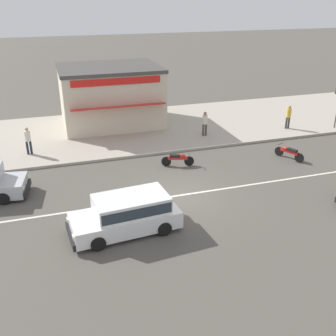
{
  "coord_description": "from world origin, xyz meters",
  "views": [
    {
      "loc": [
        -5.71,
        -16.1,
        9.15
      ],
      "look_at": [
        -0.12,
        1.62,
        0.8
      ],
      "focal_mm": 42.0,
      "sensor_mm": 36.0,
      "label": 1
    }
  ],
  "objects": [
    {
      "name": "lane_centre_stripe",
      "position": [
        0.0,
        0.0,
        0.0
      ],
      "size": [
        50.4,
        0.14,
        0.01
      ],
      "primitive_type": "cube",
      "color": "silver",
      "rests_on": "ground"
    },
    {
      "name": "motorcycle_1",
      "position": [
        1.06,
        3.46,
        0.42
      ],
      "size": [
        1.84,
        0.73,
        0.8
      ],
      "color": "black",
      "rests_on": "ground"
    },
    {
      "name": "motorcycle_0",
      "position": [
        7.7,
        2.43,
        0.42
      ],
      "size": [
        0.97,
        1.81,
        0.8
      ],
      "color": "black",
      "rests_on": "ground"
    },
    {
      "name": "ground_plane",
      "position": [
        0.0,
        0.0,
        0.0
      ],
      "size": [
        160.0,
        160.0,
        0.0
      ],
      "primitive_type": "plane",
      "color": "#544F47"
    },
    {
      "name": "kerb_strip",
      "position": [
        0.0,
        10.38,
        0.07
      ],
      "size": [
        68.0,
        10.0,
        0.15
      ],
      "primitive_type": "cube",
      "color": "#ADA393",
      "rests_on": "ground"
    },
    {
      "name": "minivan_white_2",
      "position": [
        -3.08,
        -2.25,
        0.85
      ],
      "size": [
        4.68,
        2.3,
        1.56
      ],
      "color": "white",
      "rests_on": "ground"
    },
    {
      "name": "pedestrian_mid_kerb",
      "position": [
        4.34,
        7.46,
        1.12
      ],
      "size": [
        0.34,
        0.34,
        1.66
      ],
      "color": "#4C4238",
      "rests_on": "kerb_strip"
    },
    {
      "name": "shopfront_corner_warung",
      "position": [
        -1.2,
        12.15,
        2.25
      ],
      "size": [
        7.11,
        6.36,
        4.19
      ],
      "color": "beige",
      "rests_on": "kerb_strip"
    },
    {
      "name": "pedestrian_by_shop",
      "position": [
        10.61,
        7.09,
        1.14
      ],
      "size": [
        0.34,
        0.34,
        1.69
      ],
      "color": "#333338",
      "rests_on": "kerb_strip"
    },
    {
      "name": "pedestrian_near_clock",
      "position": [
        -7.06,
        7.48,
        1.15
      ],
      "size": [
        0.34,
        0.34,
        1.71
      ],
      "color": "#232838",
      "rests_on": "kerb_strip"
    }
  ]
}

